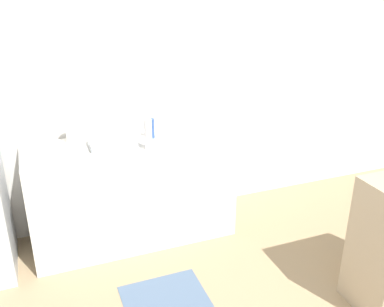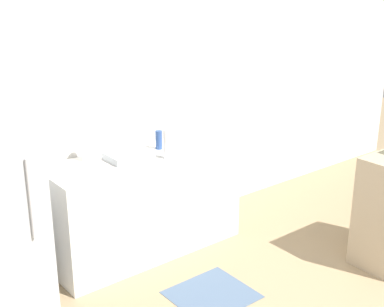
{
  "view_description": "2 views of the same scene",
  "coord_description": "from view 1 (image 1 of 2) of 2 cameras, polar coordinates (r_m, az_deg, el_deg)",
  "views": [
    {
      "loc": [
        -0.9,
        -1.01,
        2.25
      ],
      "look_at": [
        0.18,
        1.79,
        0.98
      ],
      "focal_mm": 40.0,
      "sensor_mm": 36.0,
      "label": 1
    },
    {
      "loc": [
        -2.57,
        -1.39,
        2.45
      ],
      "look_at": [
        -0.21,
        1.59,
        1.14
      ],
      "focal_mm": 50.0,
      "sensor_mm": 36.0,
      "label": 2
    }
  ],
  "objects": [
    {
      "name": "bottle_short",
      "position": [
        3.71,
        -5.5,
        3.36
      ],
      "size": [
        0.06,
        0.06,
        0.17
      ],
      "primitive_type": "cylinder",
      "color": "#2D4C8C",
      "rests_on": "counter"
    },
    {
      "name": "bottle_tall",
      "position": [
        3.45,
        -5.87,
        2.54
      ],
      "size": [
        0.06,
        0.06,
        0.26
      ],
      "primitive_type": "cylinder",
      "color": "silver",
      "rests_on": "counter"
    },
    {
      "name": "kitchen_rug",
      "position": [
        3.35,
        -3.42,
        -19.09
      ],
      "size": [
        0.62,
        0.57,
        0.01
      ],
      "primitive_type": "cube",
      "color": "slate",
      "rests_on": "ground_plane"
    },
    {
      "name": "wall_back",
      "position": [
        3.92,
        -7.27,
        8.76
      ],
      "size": [
        8.0,
        0.06,
        2.6
      ],
      "primitive_type": "cube",
      "color": "white",
      "rests_on": "ground_plane"
    },
    {
      "name": "sink_basin",
      "position": [
        3.6,
        -10.6,
        1.52
      ],
      "size": [
        0.38,
        0.26,
        0.06
      ],
      "primitive_type": "cube",
      "color": "#9EA3A8",
      "rests_on": "counter"
    },
    {
      "name": "paper_towel_roll",
      "position": [
        3.7,
        -15.69,
        2.94
      ],
      "size": [
        0.1,
        0.1,
        0.22
      ],
      "primitive_type": "cylinder",
      "color": "white",
      "rests_on": "counter"
    },
    {
      "name": "counter",
      "position": [
        3.84,
        -7.94,
        -5.03
      ],
      "size": [
        1.75,
        0.61,
        0.92
      ],
      "primitive_type": "cube",
      "color": "silver",
      "rests_on": "ground_plane"
    }
  ]
}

